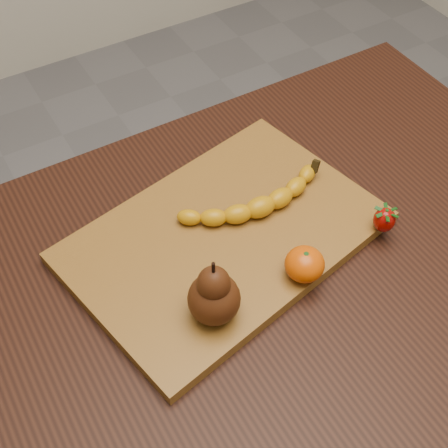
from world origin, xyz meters
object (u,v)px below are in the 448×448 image
table (275,291)px  cutting_board (224,237)px  mandarin (305,264)px  pear (214,290)px

table → cutting_board: (-0.06, 0.06, 0.11)m
table → cutting_board: bearing=133.8°
cutting_board → mandarin: 0.14m
pear → mandarin: bearing=-2.8°
table → cutting_board: cutting_board is taller
pear → mandarin: 0.14m
mandarin → cutting_board: bearing=115.2°
table → pear: 0.23m
table → pear: pear is taller
pear → cutting_board: bearing=54.4°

